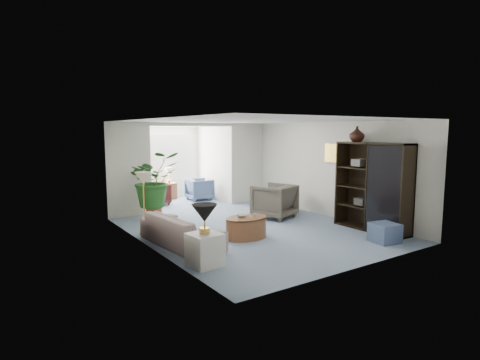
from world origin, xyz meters
TOP-DOWN VIEW (x-y plane):
  - floor at (0.00, 0.00)m, footprint 6.00×6.00m
  - sunroom_floor at (0.00, 4.10)m, footprint 2.60×2.60m
  - back_pier_left at (-1.90, 3.00)m, footprint 1.20×0.12m
  - back_pier_right at (1.90, 3.00)m, footprint 1.20×0.12m
  - back_header at (0.00, 3.00)m, footprint 2.60×0.12m
  - window_pane at (0.00, 5.18)m, footprint 2.20×0.02m
  - window_blinds at (0.00, 5.15)m, footprint 2.20×0.02m
  - framed_picture at (2.46, -0.10)m, footprint 0.04×0.50m
  - sofa at (-1.92, -0.13)m, footprint 0.99×2.14m
  - end_table at (-2.12, -1.48)m, footprint 0.55×0.55m
  - table_lamp at (-2.12, -1.48)m, footprint 0.44×0.44m
  - floor_lamp at (-2.24, 1.02)m, footprint 0.36×0.36m
  - coffee_table at (-0.54, -0.45)m, footprint 0.99×0.99m
  - coffee_bowl at (-0.59, -0.35)m, footprint 0.21×0.21m
  - coffee_cup at (-0.39, -0.55)m, footprint 0.09×0.09m
  - wingback_chair at (1.21, 0.78)m, footprint 1.22×1.23m
  - side_table_dark at (1.91, 1.08)m, footprint 0.48×0.39m
  - entertainment_cabinet at (2.23, -1.50)m, footprint 0.48×1.81m
  - cabinet_urn at (2.23, -1.00)m, footprint 0.35×0.35m
  - ottoman at (1.63, -2.30)m, footprint 0.58×0.58m
  - plant_pot at (-1.49, 2.37)m, footprint 0.40×0.40m
  - house_plant at (-1.49, 2.37)m, footprint 1.29×1.12m
  - sunroom_chair_blue at (0.83, 4.23)m, footprint 0.82×0.80m
  - sunroom_chair_maroon at (-0.67, 4.23)m, footprint 0.77×0.75m
  - sunroom_table at (0.08, 4.98)m, footprint 0.46×0.37m
  - shelf_clutter at (2.18, -1.61)m, footprint 0.30×1.18m

SIDE VIEW (x-z plane):
  - floor at x=0.00m, z-range 0.00..0.00m
  - sunroom_floor at x=0.00m, z-range 0.00..0.00m
  - plant_pot at x=-1.49m, z-range 0.00..0.32m
  - ottoman at x=1.63m, z-range 0.00..0.40m
  - coffee_table at x=-0.54m, z-range 0.00..0.45m
  - sunroom_table at x=0.08m, z-range 0.00..0.54m
  - end_table at x=-2.12m, z-range 0.00..0.56m
  - side_table_dark at x=1.91m, z-range 0.00..0.57m
  - sofa at x=-1.92m, z-range 0.00..0.61m
  - sunroom_chair_maroon at x=-0.67m, z-range 0.00..0.66m
  - sunroom_chair_blue at x=0.83m, z-range 0.00..0.70m
  - wingback_chair at x=1.21m, z-range 0.00..0.88m
  - coffee_bowl at x=-0.59m, z-range 0.45..0.50m
  - coffee_cup at x=-0.39m, z-range 0.45..0.53m
  - table_lamp at x=-2.12m, z-range 0.76..1.06m
  - entertainment_cabinet at x=2.23m, z-range 0.00..2.01m
  - house_plant at x=-1.49m, z-range 0.32..1.75m
  - shelf_clutter at x=2.18m, z-range 0.56..1.62m
  - back_pier_left at x=-1.90m, z-range 0.00..2.50m
  - back_pier_right at x=1.90m, z-range 0.00..2.50m
  - floor_lamp at x=-2.24m, z-range 1.11..1.39m
  - window_pane at x=0.00m, z-range 0.65..2.15m
  - window_blinds at x=0.00m, z-range 0.65..2.15m
  - framed_picture at x=2.46m, z-range 1.50..1.90m
  - cabinet_urn at x=2.23m, z-range 2.01..2.38m
  - back_header at x=0.00m, z-range 2.40..2.50m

